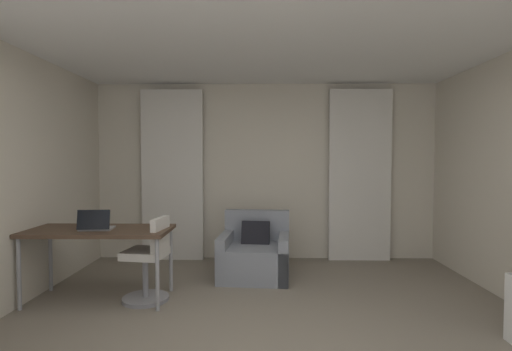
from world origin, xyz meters
TOP-DOWN VIEW (x-y plane):
  - wall_window at (0.00, 3.03)m, footprint 5.12×0.06m
  - curtain_left_panel at (-1.38, 2.90)m, footprint 0.90×0.06m
  - curtain_right_panel at (1.38, 2.90)m, footprint 0.90×0.06m
  - armchair at (-0.15, 2.09)m, footprint 0.92×0.88m
  - desk at (-1.76, 1.25)m, footprint 1.46×0.66m
  - desk_chair at (-1.24, 1.24)m, footprint 0.48×0.48m
  - laptop at (-1.77, 1.19)m, footprint 0.34×0.28m

SIDE VIEW (x-z plane):
  - armchair at x=-0.15m, z-range -0.13..0.68m
  - desk_chair at x=-1.24m, z-range -0.05..0.83m
  - desk at x=-1.76m, z-range 0.32..1.07m
  - laptop at x=-1.77m, z-range 0.69..0.91m
  - curtain_left_panel at x=-1.38m, z-range 0.00..2.50m
  - curtain_right_panel at x=1.38m, z-range 0.00..2.50m
  - wall_window at x=0.00m, z-range 0.00..2.60m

